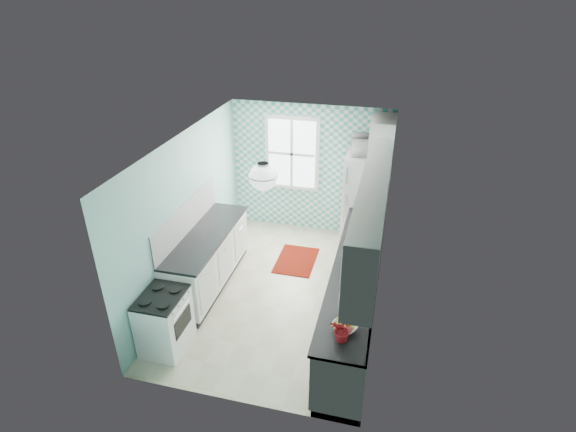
% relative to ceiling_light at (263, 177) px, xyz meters
% --- Properties ---
extents(floor, '(3.00, 4.40, 0.02)m').
position_rel_ceiling_light_xyz_m(floor, '(0.00, 0.80, -2.33)').
color(floor, beige).
rests_on(floor, ground).
extents(ceiling, '(3.00, 4.40, 0.02)m').
position_rel_ceiling_light_xyz_m(ceiling, '(0.00, 0.80, 0.19)').
color(ceiling, white).
rests_on(ceiling, wall_back).
extents(wall_back, '(3.00, 0.02, 2.50)m').
position_rel_ceiling_light_xyz_m(wall_back, '(0.00, 3.01, -1.07)').
color(wall_back, '#80BDB6').
rests_on(wall_back, floor).
extents(wall_front, '(3.00, 0.02, 2.50)m').
position_rel_ceiling_light_xyz_m(wall_front, '(0.00, -1.41, -1.07)').
color(wall_front, '#80BDB6').
rests_on(wall_front, floor).
extents(wall_left, '(0.02, 4.40, 2.50)m').
position_rel_ceiling_light_xyz_m(wall_left, '(-1.51, 0.80, -1.07)').
color(wall_left, '#80BDB6').
rests_on(wall_left, floor).
extents(wall_right, '(0.02, 4.40, 2.50)m').
position_rel_ceiling_light_xyz_m(wall_right, '(1.51, 0.80, -1.07)').
color(wall_right, '#80BDB6').
rests_on(wall_right, floor).
extents(accent_wall, '(3.00, 0.01, 2.50)m').
position_rel_ceiling_light_xyz_m(accent_wall, '(0.00, 2.99, -1.07)').
color(accent_wall, '#48AAA3').
rests_on(accent_wall, wall_back).
extents(window, '(1.04, 0.05, 1.44)m').
position_rel_ceiling_light_xyz_m(window, '(-0.35, 2.96, -0.77)').
color(window, white).
rests_on(window, wall_back).
extents(backsplash_right, '(0.02, 3.60, 0.51)m').
position_rel_ceiling_light_xyz_m(backsplash_right, '(1.49, 0.40, -1.13)').
color(backsplash_right, white).
rests_on(backsplash_right, wall_right).
extents(backsplash_left, '(0.02, 2.15, 0.51)m').
position_rel_ceiling_light_xyz_m(backsplash_left, '(-1.49, 0.73, -1.13)').
color(backsplash_left, white).
rests_on(backsplash_left, wall_left).
extents(upper_cabinets_right, '(0.33, 3.20, 0.90)m').
position_rel_ceiling_light_xyz_m(upper_cabinets_right, '(1.33, 0.20, -0.42)').
color(upper_cabinets_right, silver).
rests_on(upper_cabinets_right, wall_right).
extents(upper_cabinet_fridge, '(0.40, 0.74, 0.40)m').
position_rel_ceiling_light_xyz_m(upper_cabinet_fridge, '(1.30, 2.63, -0.07)').
color(upper_cabinet_fridge, silver).
rests_on(upper_cabinet_fridge, wall_right).
extents(ceiling_light, '(0.34, 0.34, 0.35)m').
position_rel_ceiling_light_xyz_m(ceiling_light, '(0.00, 0.00, 0.00)').
color(ceiling_light, silver).
rests_on(ceiling_light, ceiling).
extents(base_cabinets_right, '(0.60, 3.60, 0.90)m').
position_rel_ceiling_light_xyz_m(base_cabinets_right, '(1.20, 0.40, -1.87)').
color(base_cabinets_right, white).
rests_on(base_cabinets_right, floor).
extents(countertop_right, '(0.63, 3.60, 0.04)m').
position_rel_ceiling_light_xyz_m(countertop_right, '(1.19, 0.40, -1.40)').
color(countertop_right, black).
rests_on(countertop_right, base_cabinets_right).
extents(base_cabinets_left, '(0.60, 2.15, 0.90)m').
position_rel_ceiling_light_xyz_m(base_cabinets_left, '(-1.20, 0.73, -1.87)').
color(base_cabinets_left, white).
rests_on(base_cabinets_left, floor).
extents(countertop_left, '(0.63, 2.15, 0.04)m').
position_rel_ceiling_light_xyz_m(countertop_left, '(-1.19, 0.73, -1.40)').
color(countertop_left, black).
rests_on(countertop_left, base_cabinets_left).
extents(fridge, '(0.78, 0.77, 1.80)m').
position_rel_ceiling_light_xyz_m(fridge, '(1.11, 2.57, -1.43)').
color(fridge, silver).
rests_on(fridge, floor).
extents(stove, '(0.55, 0.68, 0.82)m').
position_rel_ceiling_light_xyz_m(stove, '(-1.20, -0.75, -1.89)').
color(stove, white).
rests_on(stove, floor).
extents(sink, '(0.44, 0.37, 0.53)m').
position_rel_ceiling_light_xyz_m(sink, '(1.20, 1.45, -1.39)').
color(sink, silver).
rests_on(sink, countertop_right).
extents(rug, '(0.67, 0.96, 0.02)m').
position_rel_ceiling_light_xyz_m(rug, '(0.03, 1.72, -2.32)').
color(rug, maroon).
rests_on(rug, floor).
extents(dish_towel, '(0.12, 0.25, 0.40)m').
position_rel_ceiling_light_xyz_m(dish_towel, '(0.89, 1.17, -1.84)').
color(dish_towel, '#4EB6A7').
rests_on(dish_towel, base_cabinets_right).
extents(fruit_bowl, '(0.38, 0.38, 0.07)m').
position_rel_ceiling_light_xyz_m(fruit_bowl, '(1.20, -0.90, -1.35)').
color(fruit_bowl, white).
rests_on(fruit_bowl, countertop_right).
extents(potted_plant, '(0.32, 0.30, 0.30)m').
position_rel_ceiling_light_xyz_m(potted_plant, '(1.20, -1.08, -1.23)').
color(potted_plant, red).
rests_on(potted_plant, countertop_right).
extents(soap_bottle, '(0.08, 0.09, 0.16)m').
position_rel_ceiling_light_xyz_m(soap_bottle, '(1.25, 1.52, -1.30)').
color(soap_bottle, '#849BB3').
rests_on(soap_bottle, countertop_right).
extents(microwave, '(0.60, 0.41, 0.33)m').
position_rel_ceiling_light_xyz_m(microwave, '(1.11, 2.57, -0.36)').
color(microwave, white).
rests_on(microwave, fridge).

